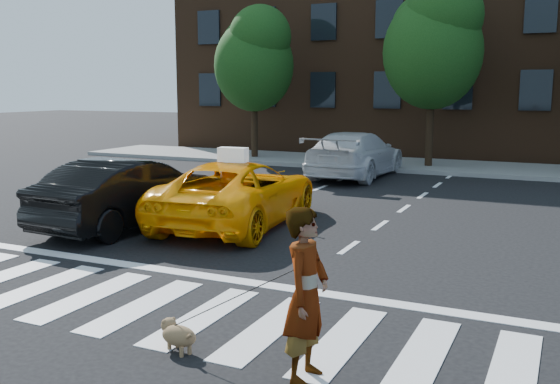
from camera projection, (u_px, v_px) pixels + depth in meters
name	position (u px, v px, depth m)	size (l,w,h in m)	color
ground	(144.00, 306.00, 8.95)	(120.00, 120.00, 0.00)	black
crosswalk	(144.00, 306.00, 8.94)	(13.00, 2.40, 0.01)	silver
stop_line	(203.00, 276.00, 10.37)	(12.00, 0.30, 0.01)	silver
sidewalk_far	(418.00, 165.00, 24.57)	(30.00, 4.00, 0.15)	slate
building	(457.00, 27.00, 30.29)	(26.00, 10.00, 12.00)	#472B19
tree_left	(255.00, 56.00, 26.31)	(3.39, 3.38, 6.50)	black
tree_mid	(434.00, 40.00, 23.11)	(3.69, 3.69, 7.10)	black
taxi	(238.00, 193.00, 14.19)	(2.43, 5.27, 1.46)	#FFA005
black_sedan	(129.00, 193.00, 13.97)	(1.64, 4.70, 1.55)	black
white_suv	(355.00, 154.00, 21.78)	(2.24, 5.50, 1.60)	silver
woman	(306.00, 295.00, 6.56)	(0.69, 0.45, 1.88)	#999999
dog	(177.00, 334.00, 7.40)	(0.61, 0.41, 0.36)	olive
taxi_sign	(233.00, 155.00, 13.86)	(0.65, 0.28, 0.32)	white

